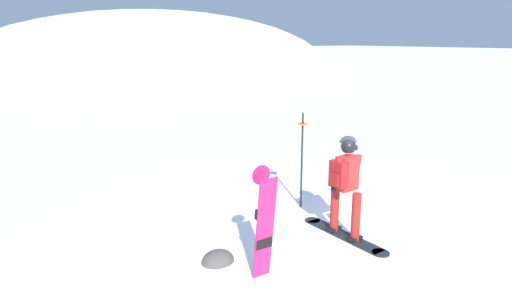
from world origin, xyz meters
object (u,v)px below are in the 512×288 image
(snowboarder_main, at_px, (345,186))
(piste_marker_near, at_px, (302,153))
(rock_dark, at_px, (348,142))
(spare_snowboard, at_px, (264,223))
(rock_mid, at_px, (218,262))

(snowboarder_main, bearing_deg, piste_marker_near, 80.04)
(snowboarder_main, height_order, rock_dark, snowboarder_main)
(spare_snowboard, relative_size, piste_marker_near, 0.84)
(rock_dark, distance_m, rock_mid, 8.66)
(spare_snowboard, xyz_separation_m, piste_marker_near, (2.13, 1.82, 0.28))
(spare_snowboard, distance_m, rock_dark, 8.87)
(spare_snowboard, relative_size, rock_mid, 3.21)
(snowboarder_main, bearing_deg, rock_mid, 169.62)
(rock_dark, height_order, rock_mid, rock_dark)
(rock_dark, bearing_deg, rock_mid, -147.62)
(rock_dark, xyz_separation_m, rock_mid, (-7.31, -4.64, 0.00))
(snowboarder_main, xyz_separation_m, rock_dark, (5.11, 5.04, -0.92))
(snowboarder_main, xyz_separation_m, piste_marker_near, (0.26, 1.46, 0.20))
(piste_marker_near, relative_size, rock_dark, 3.37)
(piste_marker_near, bearing_deg, rock_mid, -156.65)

